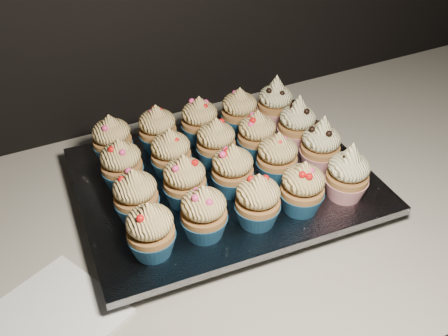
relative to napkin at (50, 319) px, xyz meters
name	(u,v)px	position (x,y,z in m)	size (l,w,h in m)	color
cabinet	(321,329)	(0.53, 0.09, -0.47)	(2.40, 0.60, 0.86)	black
worktop	(351,174)	(0.53, 0.09, -0.02)	(2.44, 0.64, 0.04)	beige
napkin	(50,319)	(0.00, 0.00, 0.00)	(0.15, 0.15, 0.00)	white
baking_tray	(224,188)	(0.30, 0.12, 0.01)	(0.41, 0.31, 0.02)	black
foil_lining	(224,179)	(0.30, 0.12, 0.03)	(0.44, 0.35, 0.01)	silver
cupcake_0	(151,230)	(0.14, 0.02, 0.07)	(0.06, 0.06, 0.08)	navy
cupcake_1	(204,213)	(0.22, 0.02, 0.07)	(0.06, 0.06, 0.08)	navy
cupcake_2	(258,201)	(0.29, 0.01, 0.07)	(0.06, 0.06, 0.08)	navy
cupcake_3	(302,188)	(0.36, 0.00, 0.07)	(0.06, 0.06, 0.08)	navy
cupcake_4	(348,174)	(0.44, 0.00, 0.07)	(0.06, 0.06, 0.10)	#A51626
cupcake_5	(136,196)	(0.15, 0.09, 0.07)	(0.06, 0.06, 0.08)	navy
cupcake_6	(185,181)	(0.22, 0.09, 0.07)	(0.06, 0.06, 0.08)	navy
cupcake_7	(233,170)	(0.29, 0.08, 0.07)	(0.06, 0.06, 0.08)	navy
cupcake_8	(277,158)	(0.37, 0.08, 0.07)	(0.06, 0.06, 0.08)	navy
cupcake_9	(321,146)	(0.44, 0.08, 0.07)	(0.06, 0.06, 0.10)	#A51626
cupcake_10	(122,165)	(0.15, 0.17, 0.07)	(0.06, 0.06, 0.08)	navy
cupcake_11	(171,154)	(0.23, 0.16, 0.07)	(0.06, 0.06, 0.08)	navy
cupcake_12	(216,143)	(0.30, 0.16, 0.07)	(0.06, 0.06, 0.08)	navy
cupcake_13	(257,135)	(0.37, 0.15, 0.07)	(0.06, 0.06, 0.08)	navy
cupcake_14	(297,124)	(0.45, 0.15, 0.07)	(0.06, 0.06, 0.10)	#A51626
cupcake_15	(112,140)	(0.16, 0.24, 0.07)	(0.06, 0.06, 0.08)	navy
cupcake_16	(158,130)	(0.23, 0.24, 0.07)	(0.06, 0.06, 0.08)	navy
cupcake_17	(200,121)	(0.31, 0.23, 0.07)	(0.06, 0.06, 0.08)	navy
cupcake_18	(239,112)	(0.38, 0.23, 0.07)	(0.06, 0.06, 0.08)	navy
cupcake_19	(275,103)	(0.45, 0.22, 0.07)	(0.06, 0.06, 0.10)	#A51626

